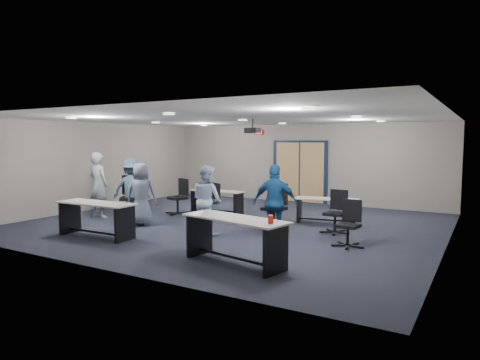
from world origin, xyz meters
The scene contains 25 objects.
floor centered at (0.00, 0.00, 0.00)m, with size 10.00×10.00×0.00m, color #1C202D.
back_wall centered at (0.00, 4.50, 1.35)m, with size 10.00×0.04×2.70m, color gray.
front_wall centered at (0.00, -4.50, 1.35)m, with size 10.00×0.04×2.70m, color gray.
left_wall centered at (-5.00, 0.00, 1.35)m, with size 0.04×9.00×2.70m, color gray.
right_wall centered at (5.00, 0.00, 1.35)m, with size 0.04×9.00×2.70m, color gray.
ceiling centered at (0.00, 0.00, 2.70)m, with size 10.00×9.00×0.04m, color silver.
double_door centered at (0.00, 4.46, 1.05)m, with size 2.00×0.07×2.20m.
exit_sign centered at (-1.60, 4.44, 2.45)m, with size 0.32×0.07×0.18m.
ceiling_projector centered at (0.30, 0.50, 2.40)m, with size 0.35×0.32×0.37m.
ceiling_can_lights centered at (0.00, 0.25, 2.67)m, with size 6.24×5.74×0.02m, color silver, non-canonical shape.
table_front_left centered at (-1.80, -2.86, 0.53)m, with size 1.92×0.70×0.77m.
table_front_right centered at (1.93, -3.11, 0.56)m, with size 2.09×1.05×0.94m.
table_back_left centered at (-1.22, 1.09, 0.47)m, with size 1.67×0.56×0.92m.
table_back_right centered at (2.08, 1.24, 0.44)m, with size 1.68×0.84×0.65m.
chair_back_a centered at (-2.12, 0.39, 0.52)m, with size 0.65×0.65×1.03m, color black, non-canonical shape.
chair_back_b centered at (-0.97, 0.36, 0.48)m, with size 0.61×0.61×0.96m, color black, non-canonical shape.
chair_back_c centered at (1.25, -0.15, 0.55)m, with size 0.69×0.69×1.11m, color black, non-canonical shape.
chair_back_d centered at (2.66, 0.15, 0.50)m, with size 0.63×0.63×1.00m, color black, non-canonical shape.
chair_loose_left centered at (-2.93, -0.69, 0.58)m, with size 0.73×0.73×1.17m, color black, non-canonical shape.
chair_loose_right centered at (3.28, -0.95, 0.47)m, with size 0.59×0.59×0.94m, color black, non-canonical shape.
person_gray centered at (-3.64, -1.17, 0.92)m, with size 0.67×0.44×1.83m, color #8F959C.
person_plaid centered at (-1.87, -1.37, 0.79)m, with size 0.78×0.50×1.59m, color slate.
person_lightblue centered at (0.14, -1.37, 0.79)m, with size 0.77×0.60×1.58m, color #BBD2F7.
person_navy centered at (1.77, -1.18, 0.82)m, with size 0.96×0.40×1.64m, color navy.
person_back centered at (-2.96, -0.61, 0.81)m, with size 1.05×0.60×1.63m, color #3F5771.
Camera 1 is at (5.67, -9.33, 2.12)m, focal length 32.00 mm.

